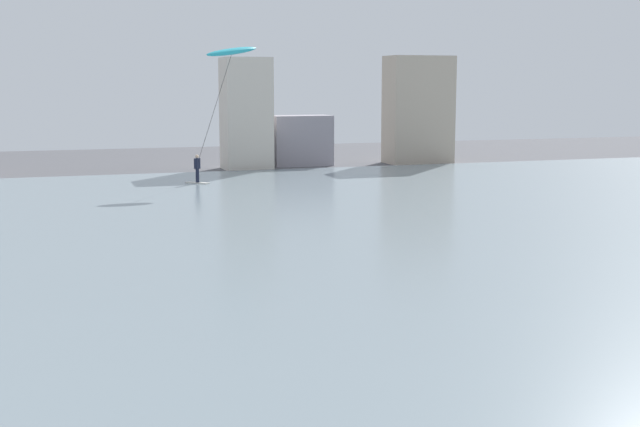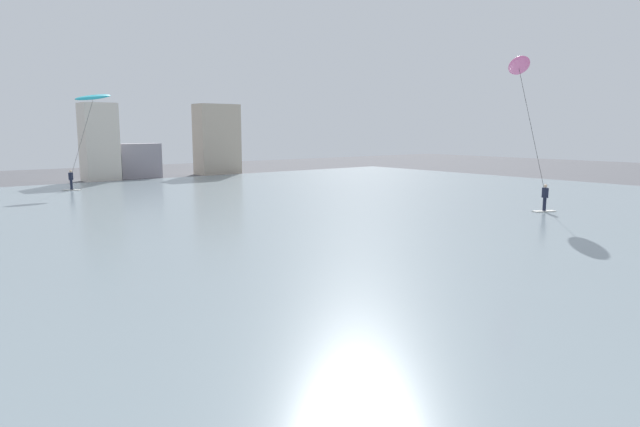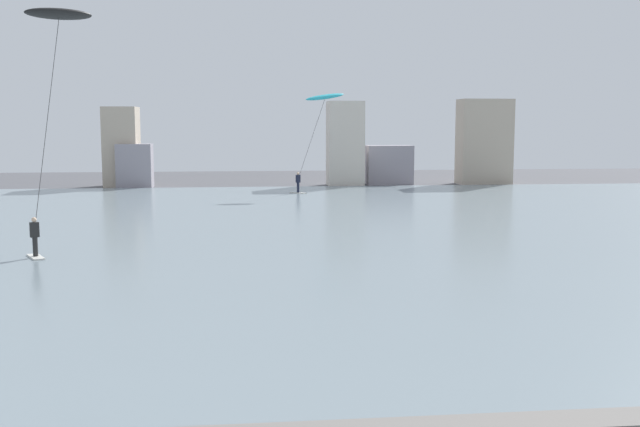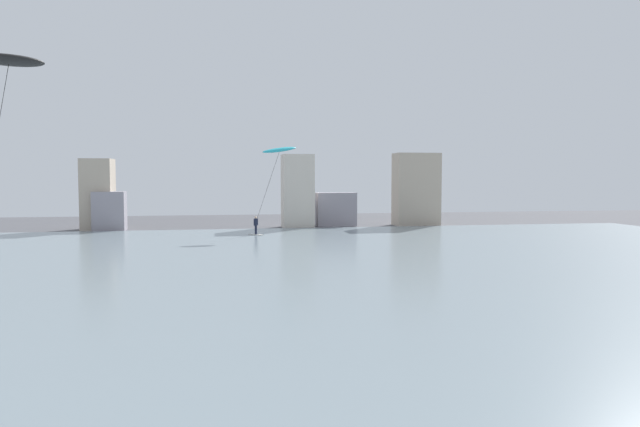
% 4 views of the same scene
% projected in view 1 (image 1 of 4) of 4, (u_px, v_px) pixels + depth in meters
% --- Properties ---
extents(water_bay, '(84.00, 52.00, 0.10)m').
position_uv_depth(water_bay, '(238.00, 250.00, 29.14)').
color(water_bay, gray).
rests_on(water_bay, ground).
extents(far_shore_buildings, '(36.45, 4.08, 7.75)m').
position_uv_depth(far_shore_buildings, '(227.00, 120.00, 56.93)').
color(far_shore_buildings, '#B7A893').
rests_on(far_shore_buildings, ground).
extents(kitesurfer_cyan, '(4.42, 1.75, 7.91)m').
position_uv_depth(kitesurfer_cyan, '(228.00, 63.00, 47.77)').
color(kitesurfer_cyan, silver).
rests_on(kitesurfer_cyan, water_bay).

